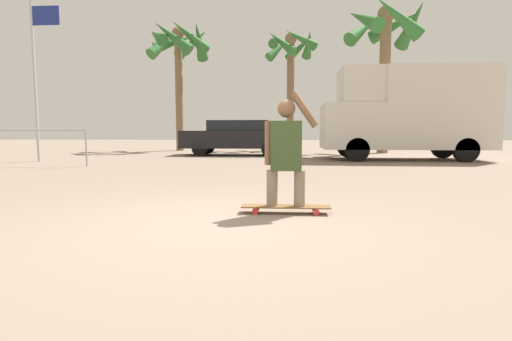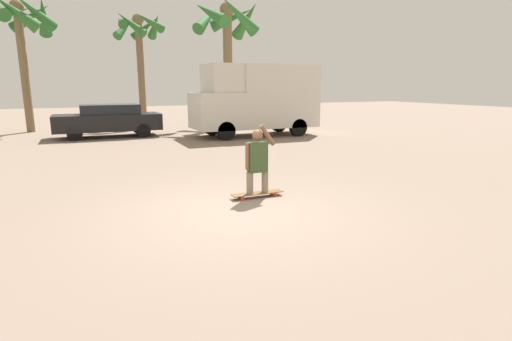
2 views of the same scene
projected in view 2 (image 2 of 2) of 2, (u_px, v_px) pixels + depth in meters
The scene contains 8 objects.
ground_plane at pixel (236, 211), 7.41m from camera, with size 80.00×80.00×0.00m, color gray.
skateboard at pixel (257, 193), 8.33m from camera, with size 1.11×0.23×0.10m.
person_skateboarder at pixel (257, 158), 8.18m from camera, with size 0.66×0.22×1.43m.
camper_van at pixel (257, 98), 18.29m from camera, with size 5.69×2.25×3.21m.
parked_car_black at pixel (108, 120), 17.96m from camera, with size 4.55×1.83×1.46m.
palm_tree_near_van at pixel (227, 27), 21.61m from camera, with size 3.85×3.77×6.85m.
palm_tree_center_background at pixel (139, 35), 22.49m from camera, with size 2.91×3.02×6.35m.
palm_tree_far_left at pixel (18, 21), 18.97m from camera, with size 3.58×3.54×6.49m.
Camera 2 is at (-2.53, -6.63, 2.29)m, focal length 28.00 mm.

